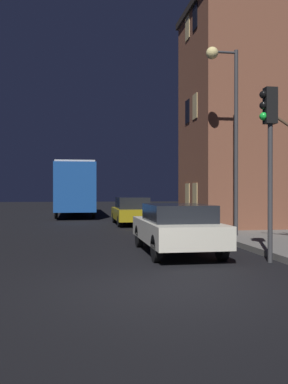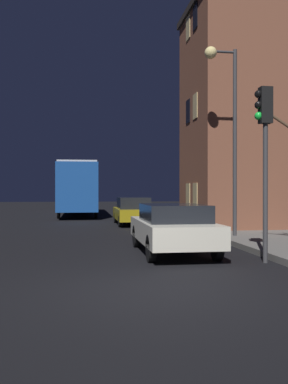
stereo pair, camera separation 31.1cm
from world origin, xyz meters
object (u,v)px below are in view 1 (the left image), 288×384
(streetlamp, at_px, (227,106))
(car_near_lane, at_px, (177,227))
(bus, at_px, (75,185))
(car_mid_lane, at_px, (132,211))
(traffic_light, at_px, (269,137))

(streetlamp, distance_m, car_near_lane, 5.53)
(bus, height_order, car_mid_lane, bus)
(bus, distance_m, car_near_lane, 19.67)
(streetlamp, relative_size, car_near_lane, 1.51)
(traffic_light, xyz_separation_m, bus, (-4.77, 21.29, -0.97))
(car_mid_lane, bearing_deg, car_near_lane, -90.36)
(streetlamp, height_order, car_mid_lane, streetlamp)
(bus, height_order, car_near_lane, bus)
(bus, bearing_deg, car_near_lane, -81.63)
(streetlamp, bearing_deg, bus, 107.91)
(bus, xyz_separation_m, car_near_lane, (2.86, -19.41, -1.40))
(bus, distance_m, car_mid_lane, 9.76)
(streetlamp, height_order, car_near_lane, streetlamp)
(traffic_light, height_order, bus, traffic_light)
(bus, relative_size, car_mid_lane, 2.68)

